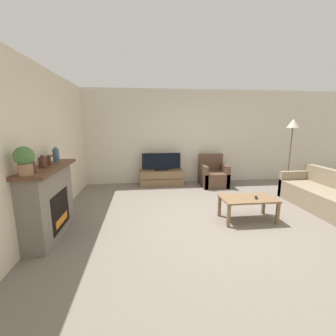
{
  "coord_description": "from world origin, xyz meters",
  "views": [
    {
      "loc": [
        -1.32,
        -3.74,
        1.76
      ],
      "look_at": [
        -0.8,
        0.75,
        0.85
      ],
      "focal_mm": 24.0,
      "sensor_mm": 36.0,
      "label": 1
    }
  ],
  "objects": [
    {
      "name": "mantel_clock",
      "position": [
        -2.77,
        -0.08,
        1.19
      ],
      "size": [
        0.08,
        0.11,
        0.15
      ],
      "color": "brown",
      "rests_on": "fireplace"
    },
    {
      "name": "floor_lamp",
      "position": [
        2.4,
        1.5,
        1.58
      ],
      "size": [
        0.3,
        0.3,
        1.86
      ],
      "color": "black",
      "rests_on": "ground"
    },
    {
      "name": "mantel_vase_left",
      "position": [
        -2.77,
        -0.64,
        1.19
      ],
      "size": [
        0.08,
        0.08,
        0.17
      ],
      "color": "#512D23",
      "rests_on": "fireplace"
    },
    {
      "name": "coffee_table",
      "position": [
        0.57,
        -0.05,
        0.37
      ],
      "size": [
        0.97,
        0.55,
        0.43
      ],
      "color": "brown",
      "rests_on": "ground"
    },
    {
      "name": "tv",
      "position": [
        -0.78,
        2.52,
        0.66
      ],
      "size": [
        1.1,
        0.18,
        0.5
      ],
      "color": "black",
      "rests_on": "tv_stand"
    },
    {
      "name": "wall_back",
      "position": [
        0.0,
        2.82,
        1.35
      ],
      "size": [
        12.0,
        0.06,
        2.7
      ],
      "color": "beige",
      "rests_on": "ground"
    },
    {
      "name": "couch",
      "position": [
        2.41,
        0.08,
        0.27
      ],
      "size": [
        0.81,
        2.25,
        0.79
      ],
      "color": "gray",
      "rests_on": "ground"
    },
    {
      "name": "armchair",
      "position": [
        0.67,
        2.29,
        0.29
      ],
      "size": [
        0.7,
        0.76,
        0.88
      ],
      "color": "brown",
      "rests_on": "ground"
    },
    {
      "name": "fireplace",
      "position": [
        -2.79,
        -0.22,
        0.57
      ],
      "size": [
        0.44,
        1.41,
        1.12
      ],
      "color": "slate",
      "rests_on": "ground"
    },
    {
      "name": "potted_plant",
      "position": [
        -2.77,
        -0.82,
        1.32
      ],
      "size": [
        0.24,
        0.24,
        0.36
      ],
      "color": "#936B4C",
      "rests_on": "fireplace"
    },
    {
      "name": "tv_stand",
      "position": [
        -0.78,
        2.52,
        0.21
      ],
      "size": [
        1.24,
        0.47,
        0.43
      ],
      "color": "brown",
      "rests_on": "ground"
    },
    {
      "name": "wall_left",
      "position": [
        -2.98,
        0.0,
        1.35
      ],
      "size": [
        0.06,
        12.0,
        2.7
      ],
      "color": "beige",
      "rests_on": "ground"
    },
    {
      "name": "mantel_vase_centre_left",
      "position": [
        -2.77,
        -0.32,
        1.2
      ],
      "size": [
        0.11,
        0.11,
        0.19
      ],
      "color": "#512D23",
      "rests_on": "fireplace"
    },
    {
      "name": "remote",
      "position": [
        0.7,
        -0.09,
        0.44
      ],
      "size": [
        0.1,
        0.15,
        0.02
      ],
      "rotation": [
        0.0,
        0.0,
        -0.41
      ],
      "color": "black",
      "rests_on": "coffee_table"
    },
    {
      "name": "mantel_vase_right",
      "position": [
        -2.77,
        0.21,
        1.23
      ],
      "size": [
        0.1,
        0.1,
        0.25
      ],
      "color": "#385670",
      "rests_on": "fireplace"
    },
    {
      "name": "ground_plane",
      "position": [
        0.0,
        0.0,
        0.0
      ],
      "size": [
        24.0,
        24.0,
        0.0
      ],
      "primitive_type": "plane",
      "color": "slate"
    }
  ]
}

